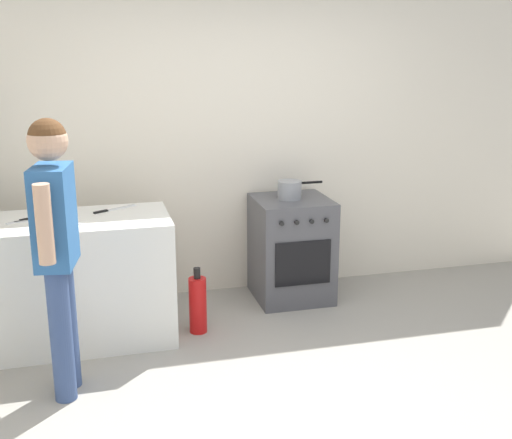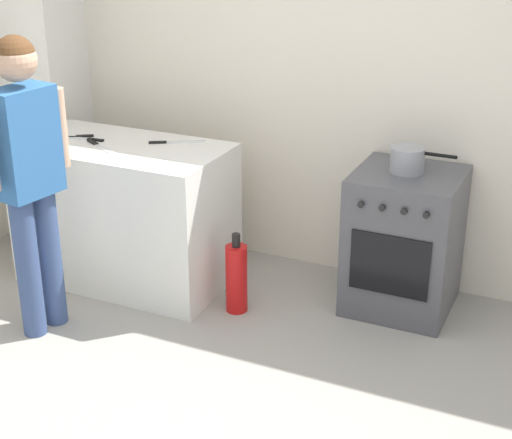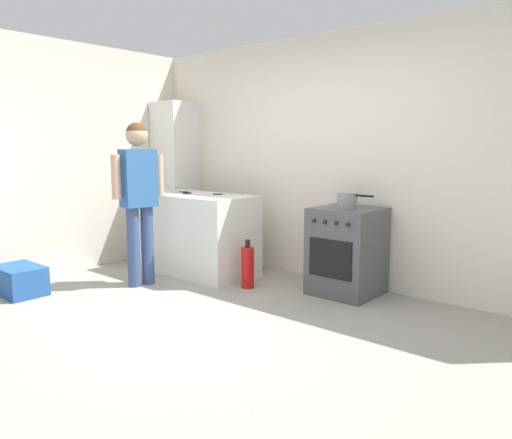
{
  "view_description": "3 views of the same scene",
  "coord_description": "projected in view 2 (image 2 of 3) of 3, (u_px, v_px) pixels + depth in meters",
  "views": [
    {
      "loc": [
        -1.21,
        -3.24,
        2.06
      ],
      "look_at": [
        -0.16,
        0.77,
        0.93
      ],
      "focal_mm": 45.0,
      "sensor_mm": 36.0,
      "label": 1
    },
    {
      "loc": [
        1.33,
        -2.61,
        2.33
      ],
      "look_at": [
        -0.18,
        0.64,
        0.83
      ],
      "focal_mm": 55.0,
      "sensor_mm": 36.0,
      "label": 2
    },
    {
      "loc": [
        2.78,
        -2.61,
        1.44
      ],
      "look_at": [
        0.01,
        0.61,
        0.81
      ],
      "focal_mm": 35.0,
      "sensor_mm": 36.0,
      "label": 3
    }
  ],
  "objects": [
    {
      "name": "knife_utility",
      "position": [
        87.0,
        139.0,
        4.89
      ],
      "size": [
        0.25,
        0.05,
        0.01
      ],
      "color": "silver",
      "rests_on": "counter_unit"
    },
    {
      "name": "knife_paring",
      "position": [
        80.0,
        136.0,
        4.94
      ],
      "size": [
        0.19,
        0.14,
        0.01
      ],
      "color": "silver",
      "rests_on": "counter_unit"
    },
    {
      "name": "knife_carving",
      "position": [
        100.0,
        146.0,
        4.75
      ],
      "size": [
        0.3,
        0.19,
        0.01
      ],
      "color": "silver",
      "rests_on": "counter_unit"
    },
    {
      "name": "pot",
      "position": [
        408.0,
        160.0,
        4.45
      ],
      "size": [
        0.37,
        0.19,
        0.15
      ],
      "color": "gray",
      "rests_on": "oven_left"
    },
    {
      "name": "counter_unit",
      "position": [
        126.0,
        213.0,
        4.96
      ],
      "size": [
        1.3,
        0.7,
        0.9
      ],
      "primitive_type": "cube",
      "color": "silver",
      "rests_on": "ground"
    },
    {
      "name": "fire_extinguisher",
      "position": [
        236.0,
        278.0,
        4.64
      ],
      "size": [
        0.13,
        0.13,
        0.5
      ],
      "color": "red",
      "rests_on": "ground"
    },
    {
      "name": "knife_bread",
      "position": [
        175.0,
        142.0,
        4.83
      ],
      "size": [
        0.32,
        0.21,
        0.01
      ],
      "color": "silver",
      "rests_on": "counter_unit"
    },
    {
      "name": "back_wall",
      "position": [
        374.0,
        76.0,
        4.73
      ],
      "size": [
        6.0,
        0.1,
        2.6
      ],
      "primitive_type": "cube",
      "color": "silver",
      "rests_on": "ground"
    },
    {
      "name": "larder_cabinet",
      "position": [
        45.0,
        96.0,
        5.52
      ],
      "size": [
        0.48,
        0.44,
        2.0
      ],
      "primitive_type": "cube",
      "color": "silver",
      "rests_on": "ground"
    },
    {
      "name": "oven_left",
      "position": [
        404.0,
        241.0,
        4.62
      ],
      "size": [
        0.61,
        0.62,
        0.85
      ],
      "color": "#4C4C51",
      "rests_on": "ground"
    },
    {
      "name": "person",
      "position": [
        27.0,
        162.0,
        4.16
      ],
      "size": [
        0.25,
        0.56,
        1.67
      ],
      "color": "#384C7A",
      "rests_on": "ground"
    }
  ]
}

